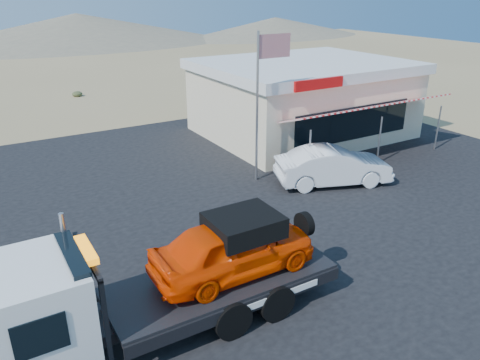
{
  "coord_description": "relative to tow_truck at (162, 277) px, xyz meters",
  "views": [
    {
      "loc": [
        -5.18,
        -10.74,
        7.54
      ],
      "look_at": [
        2.27,
        1.75,
        1.5
      ],
      "focal_mm": 35.0,
      "sensor_mm": 36.0,
      "label": 1
    }
  ],
  "objects": [
    {
      "name": "asphalt_lot",
      "position": [
        4.12,
        5.18,
        -1.44
      ],
      "size": [
        32.0,
        24.0,
        0.02
      ],
      "primitive_type": "cube",
      "color": "black",
      "rests_on": "ground"
    },
    {
      "name": "white_sedan",
      "position": [
        9.29,
        4.73,
        -0.67
      ],
      "size": [
        4.92,
        3.15,
        1.53
      ],
      "primitive_type": "imported",
      "rotation": [
        0.0,
        0.0,
        1.21
      ],
      "color": "silver",
      "rests_on": "asphalt_lot"
    },
    {
      "name": "flagpole",
      "position": [
        7.06,
        6.68,
        2.31
      ],
      "size": [
        1.55,
        0.1,
        6.0
      ],
      "color": "#99999E",
      "rests_on": "asphalt_lot"
    },
    {
      "name": "jerky_store",
      "position": [
        12.62,
        11.15,
        0.54
      ],
      "size": [
        10.4,
        9.97,
        3.9
      ],
      "color": "beige",
      "rests_on": "asphalt_lot"
    },
    {
      "name": "ground",
      "position": [
        2.12,
        2.18,
        -1.45
      ],
      "size": [
        120.0,
        120.0,
        0.0
      ],
      "primitive_type": "plane",
      "color": "#937C53",
      "rests_on": "ground"
    },
    {
      "name": "tow_truck",
      "position": [
        0.0,
        0.0,
        0.0
      ],
      "size": [
        8.07,
        2.39,
        2.7
      ],
      "color": "black",
      "rests_on": "asphalt_lot"
    }
  ]
}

